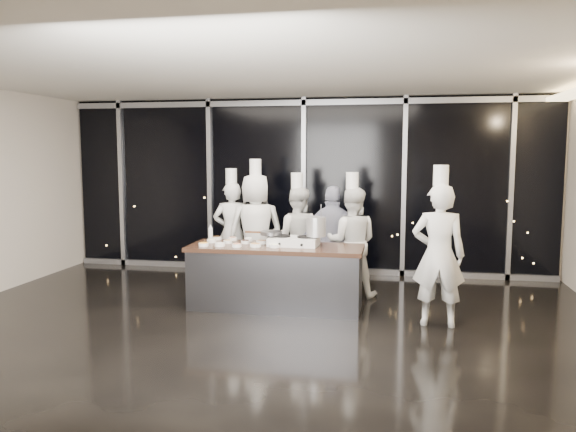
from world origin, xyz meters
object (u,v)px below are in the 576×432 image
Objects in this scene: chef_side at (439,254)px; chef_far_left at (232,232)px; demo_counter at (276,277)px; guest at (333,240)px; chef_left at (256,230)px; chef_center at (297,237)px; stove at (294,241)px; stock_pot at (316,227)px; frying_pan at (271,233)px; chef_right at (351,241)px.

chef_far_left is at bearing -27.33° from chef_side.
demo_counter is 2.29m from chef_side.
chef_left is at bearing -6.62° from guest.
chef_left reaches higher than chef_far_left.
demo_counter is at bearing 85.93° from chef_center.
stove is 1.03m from guest.
demo_counter is 9.01× the size of stock_pot.
chef_left is at bearing 116.14° from frying_pan.
frying_pan is 0.32× the size of guest.
guest is at bearing 149.83° from chef_left.
stove is at bearing -11.89° from chef_side.
chef_far_left is 1.03× the size of chef_center.
stove is 1.86m from chef_far_left.
frying_pan is at bearing 52.02° from guest.
chef_far_left reaches higher than stove.
demo_counter is at bearing 112.12° from chef_far_left.
demo_counter is 1.45m from chef_left.
frying_pan is at bearing -10.55° from chef_side.
chef_center is (-0.17, 1.23, -0.13)m from stove.
chef_right reaches higher than demo_counter.
stove is at bearing 106.42° from chef_left.
stove is at bearing 119.51° from chef_far_left.
chef_left is at bearing 145.50° from chef_far_left.
chef_far_left reaches higher than demo_counter.
stove is 0.34× the size of chef_side.
chef_left is 1.02× the size of chef_side.
chef_center is 0.92× the size of chef_side.
demo_counter is 1.28m from guest.
chef_left reaches higher than guest.
chef_far_left is 1.15× the size of guest.
chef_left reaches higher than frying_pan.
stock_pot is 0.14× the size of chef_far_left.
chef_center is 2.71m from chef_side.
chef_left is 0.68m from chef_center.
chef_left is at bearing -28.72° from chef_side.
chef_center is at bearing 165.80° from chef_left.
frying_pan is 1.25m from chef_left.
frying_pan is (-0.09, 0.09, 0.61)m from demo_counter.
chef_side is (2.79, -1.63, -0.02)m from chef_left.
stock_pot is (0.57, 0.07, 0.72)m from demo_counter.
demo_counter is 1.35m from chef_center.
chef_center is at bearing -21.90° from guest.
chef_center is at bearing 111.75° from stock_pot.
chef_far_left is at bearing -14.35° from chef_right.
chef_left reaches higher than chef_side.
demo_counter is 1.45× the size of guest.
stock_pot is 1.72m from chef_side.
stock_pot is at bearing -14.57° from chef_side.
chef_right is 0.93× the size of chef_side.
chef_center reaches higher than stock_pot.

